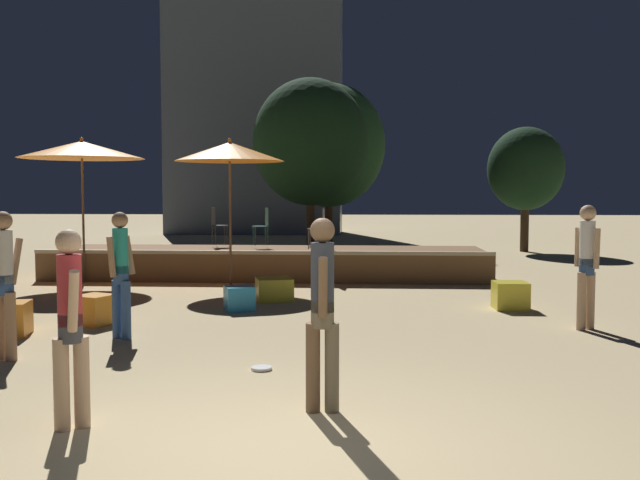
{
  "coord_description": "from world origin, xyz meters",
  "views": [
    {
      "loc": [
        0.64,
        -5.34,
        1.96
      ],
      "look_at": [
        0.0,
        4.9,
        1.29
      ],
      "focal_mm": 40.0,
      "sensor_mm": 36.0,
      "label": 1
    }
  ],
  "objects_px": {
    "patio_umbrella_1": "(82,150)",
    "background_tree_1": "(310,142)",
    "cube_seat_0": "(95,310)",
    "person_3": "(587,261)",
    "person_1": "(70,322)",
    "person_2": "(121,270)",
    "frisbee_disc": "(262,368)",
    "background_tree_0": "(526,169)",
    "cube_seat_1": "(9,319)",
    "person_0": "(4,279)",
    "person_4": "(322,307)",
    "background_tree_2": "(329,145)",
    "bistro_chair_2": "(320,225)",
    "bistro_chair_1": "(216,222)",
    "cube_seat_4": "(510,295)",
    "patio_umbrella_0": "(230,152)",
    "bistro_chair_0": "(264,222)",
    "cube_seat_2": "(239,298)",
    "cube_seat_3": "(274,289)"
  },
  "relations": [
    {
      "from": "cube_seat_1",
      "to": "bistro_chair_2",
      "type": "bearing_deg",
      "value": 59.22
    },
    {
      "from": "bistro_chair_1",
      "to": "frisbee_disc",
      "type": "distance_m",
      "value": 10.14
    },
    {
      "from": "patio_umbrella_0",
      "to": "cube_seat_4",
      "type": "distance_m",
      "value": 6.52
    },
    {
      "from": "frisbee_disc",
      "to": "background_tree_2",
      "type": "xyz_separation_m",
      "value": [
        -0.14,
        17.79,
        3.66
      ]
    },
    {
      "from": "person_1",
      "to": "person_4",
      "type": "relative_size",
      "value": 0.96
    },
    {
      "from": "bistro_chair_1",
      "to": "frisbee_disc",
      "type": "xyz_separation_m",
      "value": [
        2.55,
        -9.74,
        -1.24
      ]
    },
    {
      "from": "person_0",
      "to": "background_tree_2",
      "type": "height_order",
      "value": "background_tree_2"
    },
    {
      "from": "cube_seat_4",
      "to": "background_tree_1",
      "type": "xyz_separation_m",
      "value": [
        -4.32,
        12.1,
        3.47
      ]
    },
    {
      "from": "person_4",
      "to": "bistro_chair_1",
      "type": "relative_size",
      "value": 1.94
    },
    {
      "from": "background_tree_2",
      "to": "background_tree_1",
      "type": "bearing_deg",
      "value": -113.8
    },
    {
      "from": "cube_seat_2",
      "to": "person_0",
      "type": "height_order",
      "value": "person_0"
    },
    {
      "from": "patio_umbrella_1",
      "to": "person_4",
      "type": "relative_size",
      "value": 1.82
    },
    {
      "from": "bistro_chair_0",
      "to": "background_tree_1",
      "type": "bearing_deg",
      "value": 156.74
    },
    {
      "from": "frisbee_disc",
      "to": "background_tree_0",
      "type": "distance_m",
      "value": 18.01
    },
    {
      "from": "patio_umbrella_1",
      "to": "background_tree_1",
      "type": "distance_m",
      "value": 10.02
    },
    {
      "from": "patio_umbrella_1",
      "to": "person_2",
      "type": "relative_size",
      "value": 1.86
    },
    {
      "from": "bistro_chair_1",
      "to": "background_tree_2",
      "type": "xyz_separation_m",
      "value": [
        2.41,
        8.05,
        2.42
      ]
    },
    {
      "from": "bistro_chair_2",
      "to": "cube_seat_0",
      "type": "bearing_deg",
      "value": -25.35
    },
    {
      "from": "person_1",
      "to": "background_tree_1",
      "type": "distance_m",
      "value": 18.81
    },
    {
      "from": "patio_umbrella_1",
      "to": "person_3",
      "type": "relative_size",
      "value": 1.77
    },
    {
      "from": "cube_seat_1",
      "to": "person_3",
      "type": "xyz_separation_m",
      "value": [
        8.09,
        0.93,
        0.76
      ]
    },
    {
      "from": "person_1",
      "to": "frisbee_disc",
      "type": "bearing_deg",
      "value": 25.69
    },
    {
      "from": "person_3",
      "to": "person_0",
      "type": "bearing_deg",
      "value": -13.01
    },
    {
      "from": "person_0",
      "to": "person_4",
      "type": "relative_size",
      "value": 1.0
    },
    {
      "from": "cube_seat_0",
      "to": "person_2",
      "type": "xyz_separation_m",
      "value": [
        0.75,
        -0.98,
        0.7
      ]
    },
    {
      "from": "cube_seat_0",
      "to": "person_1",
      "type": "height_order",
      "value": "person_1"
    },
    {
      "from": "patio_umbrella_0",
      "to": "person_3",
      "type": "distance_m",
      "value": 7.76
    },
    {
      "from": "patio_umbrella_0",
      "to": "cube_seat_4",
      "type": "bearing_deg",
      "value": -27.23
    },
    {
      "from": "cube_seat_1",
      "to": "person_3",
      "type": "relative_size",
      "value": 0.35
    },
    {
      "from": "person_4",
      "to": "bistro_chair_2",
      "type": "relative_size",
      "value": 1.94
    },
    {
      "from": "person_1",
      "to": "bistro_chair_0",
      "type": "distance_m",
      "value": 11.47
    },
    {
      "from": "cube_seat_0",
      "to": "cube_seat_3",
      "type": "xyz_separation_m",
      "value": [
        2.37,
        2.59,
        -0.02
      ]
    },
    {
      "from": "person_1",
      "to": "person_4",
      "type": "height_order",
      "value": "person_4"
    },
    {
      "from": "cube_seat_1",
      "to": "background_tree_1",
      "type": "xyz_separation_m",
      "value": [
        3.07,
        14.82,
        3.47
      ]
    },
    {
      "from": "cube_seat_0",
      "to": "person_3",
      "type": "bearing_deg",
      "value": 0.63
    },
    {
      "from": "cube_seat_4",
      "to": "bistro_chair_1",
      "type": "height_order",
      "value": "bistro_chair_1"
    },
    {
      "from": "person_3",
      "to": "background_tree_1",
      "type": "distance_m",
      "value": 15.02
    },
    {
      "from": "bistro_chair_2",
      "to": "background_tree_1",
      "type": "distance_m",
      "value": 8.66
    },
    {
      "from": "cube_seat_3",
      "to": "bistro_chair_1",
      "type": "bearing_deg",
      "value": 113.83
    },
    {
      "from": "patio_umbrella_1",
      "to": "cube_seat_2",
      "type": "height_order",
      "value": "patio_umbrella_1"
    },
    {
      "from": "cube_seat_4",
      "to": "bistro_chair_0",
      "type": "xyz_separation_m",
      "value": [
        -4.92,
        4.98,
        1.02
      ]
    },
    {
      "from": "cube_seat_3",
      "to": "bistro_chair_2",
      "type": "xyz_separation_m",
      "value": [
        0.65,
        3.12,
        1.05
      ]
    },
    {
      "from": "person_3",
      "to": "cube_seat_1",
      "type": "bearing_deg",
      "value": -24.07
    },
    {
      "from": "cube_seat_4",
      "to": "person_4",
      "type": "distance_m",
      "value": 6.59
    },
    {
      "from": "cube_seat_2",
      "to": "person_1",
      "type": "distance_m",
      "value": 6.09
    },
    {
      "from": "person_3",
      "to": "background_tree_1",
      "type": "xyz_separation_m",
      "value": [
        -5.03,
        13.89,
        2.71
      ]
    },
    {
      "from": "person_1",
      "to": "person_2",
      "type": "height_order",
      "value": "person_2"
    },
    {
      "from": "background_tree_1",
      "to": "frisbee_disc",
      "type": "bearing_deg",
      "value": -87.57
    },
    {
      "from": "cube_seat_0",
      "to": "patio_umbrella_0",
      "type": "bearing_deg",
      "value": 75.62
    },
    {
      "from": "cube_seat_1",
      "to": "background_tree_0",
      "type": "distance_m",
      "value": 18.26
    }
  ]
}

